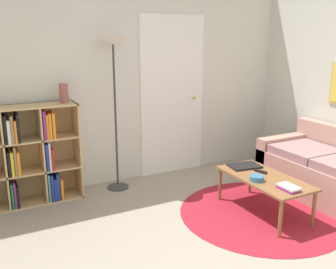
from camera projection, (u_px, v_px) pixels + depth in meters
The scene contains 11 objects.
wall_back at pixel (138, 79), 4.71m from camera, with size 7.29×0.11×2.60m.
rug at pixel (261, 213), 3.94m from camera, with size 1.72×1.72×0.01m.
bookshelf at pixel (18, 157), 4.04m from camera, with size 1.19×0.34×1.10m.
floor_lamp at pixel (113, 58), 4.23m from camera, with size 0.34×0.34×1.82m.
couch at pixel (335, 173), 4.32m from camera, with size 0.85×1.63×0.76m.
coffee_table at pixel (264, 180), 3.88m from camera, with size 0.51×1.03×0.40m.
laptop at pixel (245, 166), 4.17m from camera, with size 0.37×0.28×0.02m.
bowl at pixel (257, 178), 3.76m from camera, with size 0.14×0.14×0.05m.
book_stack_on_table at pixel (289, 188), 3.53m from camera, with size 0.13×0.21×0.04m.
remote at pixel (261, 171), 4.00m from camera, with size 0.08×0.15×0.02m.
vase_on_shelf at pixel (64, 93), 4.11m from camera, with size 0.10×0.10×0.21m.
Camera 1 is at (-1.83, -1.85, 1.79)m, focal length 40.00 mm.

